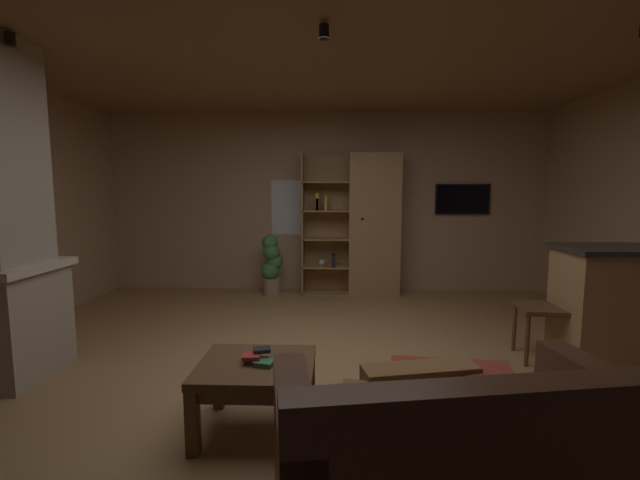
% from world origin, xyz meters
% --- Properties ---
extents(floor, '(6.35, 6.03, 0.02)m').
position_xyz_m(floor, '(0.00, 0.00, -0.01)').
color(floor, '#A37A4C').
rests_on(floor, ground).
extents(wall_back, '(6.47, 0.06, 2.61)m').
position_xyz_m(wall_back, '(0.00, 3.04, 1.30)').
color(wall_back, tan).
rests_on(wall_back, ground).
extents(ceiling, '(6.35, 6.03, 0.02)m').
position_xyz_m(ceiling, '(0.00, 0.00, 2.62)').
color(ceiling, '#8E6B47').
extents(window_pane_back, '(0.79, 0.01, 0.80)m').
position_xyz_m(window_pane_back, '(-0.42, 3.01, 1.23)').
color(window_pane_back, white).
extents(bookshelf_cabinet, '(1.38, 0.41, 1.99)m').
position_xyz_m(bookshelf_cabinet, '(0.59, 2.77, 0.99)').
color(bookshelf_cabinet, '#A87F51').
rests_on(bookshelf_cabinet, ground).
extents(leather_couch, '(1.68, 1.10, 0.84)m').
position_xyz_m(leather_couch, '(0.66, -1.58, 0.32)').
color(leather_couch, '#4C2D1E').
rests_on(leather_couch, ground).
extents(coffee_table, '(0.70, 0.61, 0.43)m').
position_xyz_m(coffee_table, '(-0.35, -0.79, 0.35)').
color(coffee_table, brown).
rests_on(coffee_table, ground).
extents(table_book_0, '(0.13, 0.13, 0.03)m').
position_xyz_m(table_book_0, '(-0.29, -0.82, 0.45)').
color(table_book_0, '#387247').
rests_on(table_book_0, coffee_table).
extents(table_book_1, '(0.11, 0.11, 0.02)m').
position_xyz_m(table_book_1, '(-0.37, -0.79, 0.48)').
color(table_book_1, '#B22D2D').
rests_on(table_book_1, coffee_table).
extents(table_book_2, '(0.12, 0.10, 0.02)m').
position_xyz_m(table_book_2, '(-0.32, -0.75, 0.50)').
color(table_book_2, black).
rests_on(table_book_2, coffee_table).
extents(dining_chair, '(0.46, 0.46, 0.92)m').
position_xyz_m(dining_chair, '(2.03, 0.40, 0.53)').
color(dining_chair, brown).
rests_on(dining_chair, ground).
extents(potted_floor_plant, '(0.31, 0.28, 0.86)m').
position_xyz_m(potted_floor_plant, '(-0.77, 2.64, 0.45)').
color(potted_floor_plant, '#9E896B').
rests_on(potted_floor_plant, ground).
extents(wall_mounted_tv, '(0.77, 0.06, 0.43)m').
position_xyz_m(wall_mounted_tv, '(1.97, 2.98, 1.35)').
color(wall_mounted_tv, black).
extents(track_light_spot_0, '(0.07, 0.07, 0.09)m').
position_xyz_m(track_light_spot_0, '(-2.17, -0.20, 2.54)').
color(track_light_spot_0, black).
extents(track_light_spot_1, '(0.07, 0.07, 0.09)m').
position_xyz_m(track_light_spot_1, '(0.05, -0.25, 2.54)').
color(track_light_spot_1, black).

